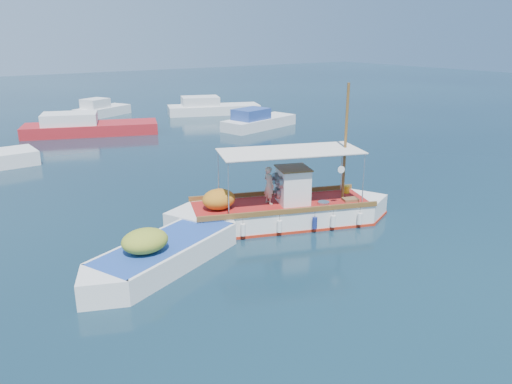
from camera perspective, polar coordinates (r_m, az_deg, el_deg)
ground at (r=19.59m, az=3.21°, el=-3.54°), size 160.00×160.00×0.00m
fishing_caique at (r=19.36m, az=2.77°, el=-2.27°), size 8.51×4.57×5.52m
dinghy at (r=16.30m, az=-10.41°, el=-7.04°), size 6.42×3.77×1.70m
bg_boat_n at (r=38.52m, az=-18.77°, el=6.97°), size 9.76×5.85×1.80m
bg_boat_ne at (r=38.86m, az=0.18°, el=8.00°), size 6.77×3.74×1.80m
bg_boat_e at (r=46.04m, az=-5.17°, el=9.48°), size 8.55×5.24×1.80m
bg_boat_far_n at (r=46.68m, az=-17.28°, el=8.87°), size 5.40×4.02×1.80m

